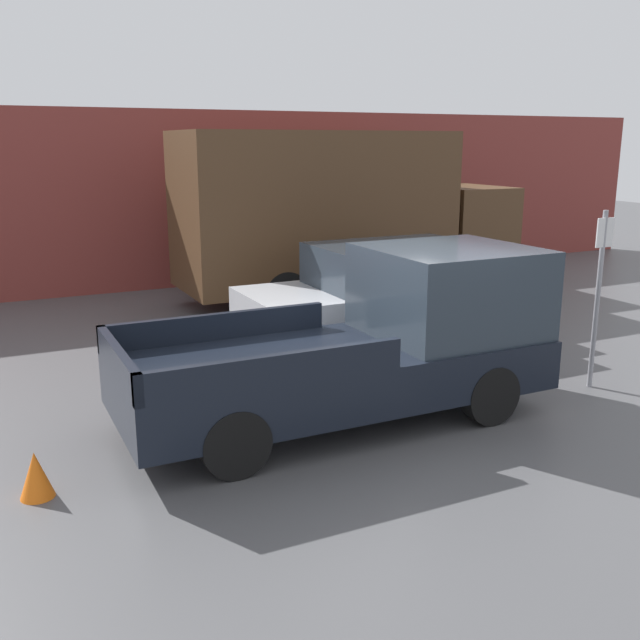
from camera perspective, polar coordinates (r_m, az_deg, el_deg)
The scene contains 7 objects.
ground_plane at distance 9.47m, azimuth 5.84°, elevation -7.07°, with size 60.00×60.00×0.00m, color #4C4C4F.
building_wall at distance 17.43m, azimuth -10.36°, elevation 9.45°, with size 28.00×0.15×4.14m.
pickup_truck at distance 9.03m, azimuth 4.56°, elevation -1.65°, with size 5.35×2.11×2.08m.
car at distance 12.18m, azimuth 5.37°, elevation 2.07°, with size 4.88×1.99×1.75m.
delivery_truck at distance 15.63m, azimuth 1.52°, elevation 8.59°, with size 7.62×2.41×3.63m.
parking_sign at distance 10.60m, azimuth 21.38°, elevation 2.24°, with size 0.30×0.07×2.51m.
traffic_cone at distance 7.66m, azimuth -21.78°, elevation -11.43°, with size 0.33×0.33×0.47m.
Camera 1 is at (-4.71, -7.48, 3.40)m, focal length 40.00 mm.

